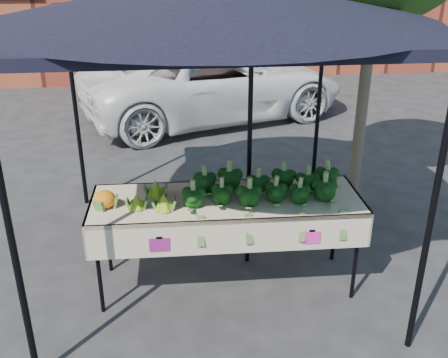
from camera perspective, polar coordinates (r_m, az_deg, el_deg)
ground at (r=5.00m, az=-0.74°, el=-11.83°), size 90.00×90.00×0.00m
table at (r=4.82m, az=0.27°, el=-6.95°), size 2.42×0.86×0.90m
canopy at (r=4.82m, az=-1.44°, el=5.15°), size 3.16×3.16×2.74m
broccoli_heap at (r=4.62m, az=4.26°, el=-0.39°), size 1.46×0.56×0.25m
romanesco_cluster at (r=4.52m, az=-8.09°, el=-1.53°), size 0.43×0.47×0.20m
cauliflower_pair at (r=4.53m, az=-12.97°, el=-2.04°), size 0.20×0.20×0.18m
street_tree at (r=6.11m, az=15.57°, el=13.58°), size 1.94×1.94×3.81m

